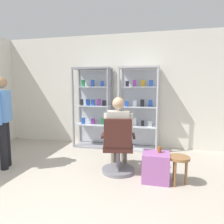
{
  "coord_description": "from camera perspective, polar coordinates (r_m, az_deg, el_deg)",
  "views": [
    {
      "loc": [
        1.06,
        -2.0,
        1.47
      ],
      "look_at": [
        0.18,
        1.64,
        1.0
      ],
      "focal_mm": 33.12,
      "sensor_mm": 36.0,
      "label": 1
    }
  ],
  "objects": [
    {
      "name": "ground_plane",
      "position": [
        2.7,
        -13.37,
        -26.04
      ],
      "size": [
        7.2,
        7.2,
        0.0
      ],
      "primitive_type": "plane",
      "color": "#B2A899"
    },
    {
      "name": "back_wall",
      "position": [
        5.11,
        1.61,
        5.83
      ],
      "size": [
        6.0,
        0.1,
        2.7
      ],
      "primitive_type": "cube",
      "color": "silver",
      "rests_on": "ground"
    },
    {
      "name": "display_cabinet_left",
      "position": [
        5.06,
        -5.07,
        1.38
      ],
      "size": [
        0.9,
        0.45,
        1.9
      ],
      "color": "gray",
      "rests_on": "ground"
    },
    {
      "name": "display_cabinet_right",
      "position": [
        4.82,
        7.43,
        1.09
      ],
      "size": [
        0.9,
        0.45,
        1.9
      ],
      "color": "#B7B7BC",
      "rests_on": "ground"
    },
    {
      "name": "office_chair",
      "position": [
        3.52,
        1.71,
        -10.63
      ],
      "size": [
        0.6,
        0.56,
        0.96
      ],
      "color": "slate",
      "rests_on": "ground"
    },
    {
      "name": "seated_shopkeeper",
      "position": [
        3.6,
        1.82,
        -5.0
      ],
      "size": [
        0.54,
        0.61,
        1.29
      ],
      "color": "slate",
      "rests_on": "ground"
    },
    {
      "name": "storage_crate",
      "position": [
        3.39,
        12.0,
        -14.62
      ],
      "size": [
        0.41,
        0.37,
        0.45
      ],
      "primitive_type": "cube",
      "color": "#9E599E",
      "rests_on": "ground"
    },
    {
      "name": "tea_glass",
      "position": [
        3.34,
        12.97,
        -10.04
      ],
      "size": [
        0.06,
        0.06,
        0.1
      ],
      "primitive_type": "cylinder",
      "color": "brown",
      "rests_on": "storage_crate"
    },
    {
      "name": "standing_customer",
      "position": [
        4.12,
        -27.85,
        -1.15
      ],
      "size": [
        0.35,
        0.48,
        1.63
      ],
      "color": "black",
      "rests_on": "ground"
    },
    {
      "name": "wooden_stool",
      "position": [
        3.32,
        17.94,
        -13.05
      ],
      "size": [
        0.32,
        0.32,
        0.43
      ],
      "color": "olive",
      "rests_on": "ground"
    }
  ]
}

